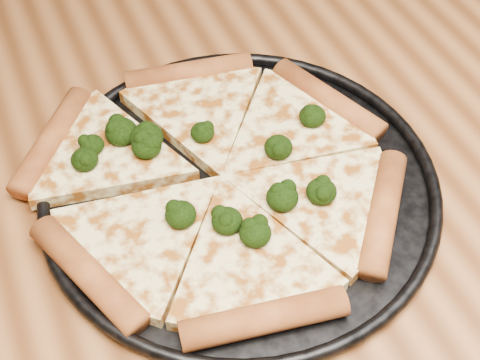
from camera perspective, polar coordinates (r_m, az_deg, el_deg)
name	(u,v)px	position (r m, az deg, el deg)	size (l,w,h in m)	color
dining_table	(337,293)	(0.64, 8.08, -9.29)	(1.20, 0.90, 0.75)	#985C2F
pizza_pan	(240,186)	(0.58, 0.00, -0.54)	(0.33, 0.33, 0.02)	black
pizza	(217,177)	(0.57, -1.90, 0.28)	(0.33, 0.31, 0.02)	#FFEA9C
broccoli_florets	(202,165)	(0.57, -3.21, 1.22)	(0.22, 0.17, 0.02)	black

